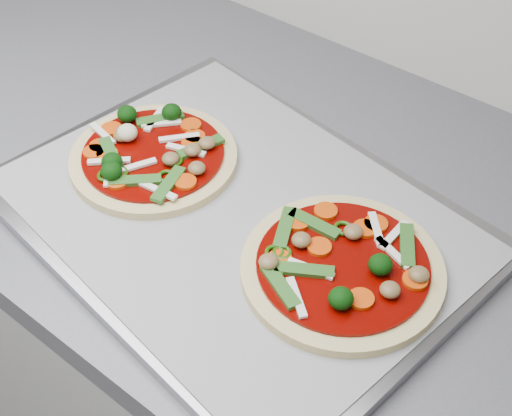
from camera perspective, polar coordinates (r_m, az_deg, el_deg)
The scene contains 4 objects.
baking_tray at distance 0.78m, azimuth -1.59°, elevation -0.89°, with size 0.50×0.37×0.02m, color gray.
parchment at distance 0.77m, azimuth -1.60°, elevation -0.41°, with size 0.48×0.35×0.00m, color #97979C.
pizza_left at distance 0.83m, azimuth -8.35°, elevation 4.25°, with size 0.23×0.23×0.03m.
pizza_right at distance 0.71m, azimuth 6.89°, elevation -4.68°, with size 0.23×0.23×0.03m.
Camera 1 is at (0.03, 0.81, 1.46)m, focal length 50.00 mm.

